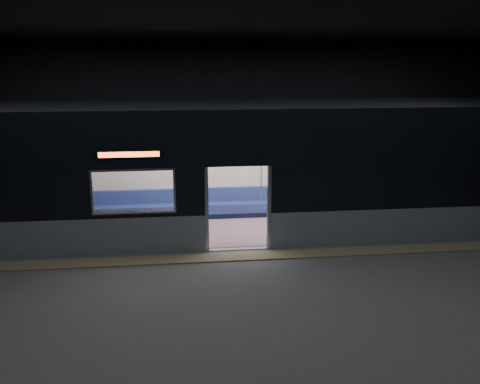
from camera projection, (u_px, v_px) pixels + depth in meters
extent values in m
cube|color=#47494C|center=(243.00, 267.00, 11.21)|extent=(24.00, 14.00, 0.01)
cube|color=black|center=(244.00, 31.00, 9.95)|extent=(24.00, 14.00, 0.04)
cube|color=black|center=(219.00, 118.00, 17.28)|extent=(24.00, 0.04, 5.00)
cube|color=black|center=(354.00, 321.00, 3.87)|extent=(24.00, 0.04, 5.00)
cube|color=#8C7F59|center=(241.00, 257.00, 11.73)|extent=(22.80, 0.50, 0.03)
cube|color=gray|center=(27.00, 240.00, 11.58)|extent=(8.30, 0.12, 0.90)
cube|color=gray|center=(431.00, 224.00, 12.65)|extent=(8.30, 0.12, 0.90)
cube|color=black|center=(19.00, 171.00, 11.17)|extent=(8.30, 0.12, 2.30)
cube|color=black|center=(438.00, 161.00, 12.24)|extent=(8.30, 0.12, 2.30)
cube|color=black|center=(238.00, 141.00, 11.56)|extent=(1.40, 0.12, 1.15)
cube|color=#B7BABC|center=(207.00, 210.00, 11.88)|extent=(0.08, 0.14, 2.05)
cube|color=#B7BABC|center=(269.00, 208.00, 12.05)|extent=(0.08, 0.14, 2.05)
cube|color=black|center=(129.00, 154.00, 11.27)|extent=(1.50, 0.04, 0.18)
cube|color=#FF5422|center=(129.00, 154.00, 11.27)|extent=(1.34, 0.03, 0.12)
cube|color=silver|center=(227.00, 161.00, 14.59)|extent=(18.00, 0.12, 3.20)
cube|color=black|center=(232.00, 107.00, 12.78)|extent=(18.00, 3.00, 0.15)
cube|color=gray|center=(232.00, 229.00, 13.61)|extent=(17.76, 2.76, 0.04)
cube|color=silver|center=(232.00, 143.00, 13.02)|extent=(17.76, 2.76, 0.10)
cube|color=navy|center=(228.00, 209.00, 14.62)|extent=(11.00, 0.48, 0.41)
cube|color=navy|center=(228.00, 194.00, 14.70)|extent=(11.00, 0.10, 0.40)
cube|color=#846068|center=(100.00, 240.00, 12.14)|extent=(4.40, 0.48, 0.41)
cube|color=#846068|center=(366.00, 230.00, 12.87)|extent=(4.40, 0.48, 0.41)
cylinder|color=silver|center=(197.00, 200.00, 12.12)|extent=(0.04, 0.04, 2.26)
cylinder|color=silver|center=(195.00, 179.00, 14.29)|extent=(0.04, 0.04, 2.26)
cylinder|color=silver|center=(275.00, 198.00, 12.33)|extent=(0.04, 0.04, 2.26)
cylinder|color=silver|center=(261.00, 177.00, 14.50)|extent=(0.04, 0.04, 2.26)
cylinder|color=silver|center=(228.00, 151.00, 14.15)|extent=(11.00, 0.03, 0.03)
cube|color=black|center=(357.00, 198.00, 14.77)|extent=(0.15, 0.42, 0.14)
cube|color=black|center=(364.00, 198.00, 14.80)|extent=(0.15, 0.42, 0.14)
cylinder|color=black|center=(359.00, 209.00, 14.66)|extent=(0.10, 0.10, 0.43)
cylinder|color=black|center=(365.00, 208.00, 14.68)|extent=(0.10, 0.10, 0.43)
cube|color=#C8659C|center=(358.00, 196.00, 14.95)|extent=(0.35, 0.19, 0.18)
cylinder|color=#C8659C|center=(359.00, 185.00, 14.89)|extent=(0.38, 0.38, 0.46)
sphere|color=tan|center=(360.00, 175.00, 14.79)|extent=(0.19, 0.19, 0.19)
sphere|color=black|center=(359.00, 173.00, 14.82)|extent=(0.19, 0.19, 0.19)
cube|color=black|center=(360.00, 194.00, 14.68)|extent=(0.30, 0.28, 0.13)
cube|color=white|center=(345.00, 162.00, 14.92)|extent=(1.07, 0.03, 0.70)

